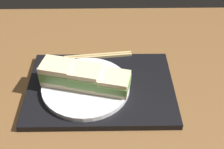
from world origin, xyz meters
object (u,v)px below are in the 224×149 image
(chopsticks_pair, at_px, (99,56))
(sandwich_plate, at_px, (87,87))
(sandwich_near, at_px, (115,83))
(sandwich_far, at_px, (59,72))
(sandwich_middle, at_px, (86,77))

(chopsticks_pair, bearing_deg, sandwich_plate, 77.89)
(sandwich_plate, bearing_deg, chopsticks_pair, -102.11)
(sandwich_near, height_order, chopsticks_pair, sandwich_near)
(sandwich_plate, relative_size, chopsticks_pair, 1.14)
(sandwich_far, xyz_separation_m, chopsticks_pair, (-0.10, -0.12, -0.04))
(sandwich_plate, xyz_separation_m, sandwich_near, (-0.07, 0.02, 0.03))
(sandwich_middle, xyz_separation_m, sandwich_far, (0.07, -0.02, 0.00))
(sandwich_middle, height_order, sandwich_far, sandwich_far)
(sandwich_near, xyz_separation_m, chopsticks_pair, (0.04, -0.15, -0.03))
(sandwich_middle, bearing_deg, sandwich_plate, 180.00)
(sandwich_near, bearing_deg, sandwich_far, -13.50)
(sandwich_middle, bearing_deg, sandwich_far, -13.50)
(sandwich_plate, xyz_separation_m, sandwich_far, (0.07, -0.02, 0.04))
(sandwich_near, distance_m, sandwich_far, 0.15)
(sandwich_middle, relative_size, chopsticks_pair, 0.48)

